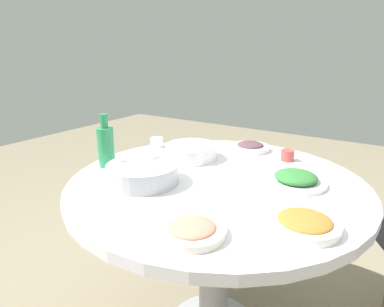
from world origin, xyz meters
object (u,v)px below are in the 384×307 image
Objects in this scene: dish_shrimp at (192,229)px; tea_cup_far at (287,155)px; dish_eggplant at (250,147)px; green_bottle at (106,146)px; round_dining_table at (215,209)px; dish_greens at (296,179)px; tea_cup_near at (157,142)px; dish_tofu_braise at (305,223)px; rice_bowl at (143,173)px; soup_bowl at (191,152)px.

tea_cup_far is (0.03, 0.78, 0.01)m from dish_shrimp.
green_bottle is (-0.44, -0.57, 0.08)m from dish_eggplant.
dish_shrimp reaches higher than round_dining_table.
tea_cup_far is (-0.11, 0.26, 0.00)m from dish_greens.
round_dining_table is 17.90× the size of tea_cup_near.
dish_shrimp is (-0.26, -0.20, -0.00)m from dish_tofu_braise.
tea_cup_far reaches higher than round_dining_table.
round_dining_table is 0.45m from tea_cup_far.
rice_bowl is 0.69m from tea_cup_far.
rice_bowl is 0.62m from dish_tofu_braise.
tea_cup_near reaches higher than dish_tofu_braise.
tea_cup_near is at bearing 171.86° from dish_greens.
dish_eggplant is at bearing 56.80° from soup_bowl.
dish_tofu_braise is 1.03× the size of dish_eggplant.
rice_bowl is 4.27× the size of tea_cup_near.
dish_tofu_braise is 0.34m from dish_greens.
soup_bowl reaches higher than tea_cup_near.
round_dining_table is 0.55m from green_bottle.
green_bottle reaches higher than dish_eggplant.
tea_cup_far is (0.40, 0.22, -0.01)m from soup_bowl.
tea_cup_near reaches higher than dish_eggplant.
dish_eggplant is at bearing 52.46° from green_bottle.
round_dining_table is at bearing -157.67° from dish_greens.
rice_bowl is at bearing -89.84° from soup_bowl.
rice_bowl is (-0.22, -0.19, 0.18)m from round_dining_table.
dish_tofu_braise is 0.86× the size of green_bottle.
dish_greens is at bearing -8.14° from tea_cup_near.
dish_eggplant is at bearing 135.02° from dish_greens.
tea_cup_near is (-0.00, 0.36, -0.07)m from green_bottle.
dish_eggplant is 1.02× the size of dish_shrimp.
dish_greens is at bearing 74.85° from dish_shrimp.
soup_bowl is at bearing -123.20° from dish_eggplant.
tea_cup_near is (-0.77, 0.11, 0.00)m from dish_greens.
round_dining_table is 5.95× the size of dish_eggplant.
rice_bowl is at bearing 178.82° from dish_tofu_braise.
dish_shrimp is at bearing -70.48° from round_dining_table.
dish_eggplant is 0.22m from tea_cup_far.
tea_cup_far reaches higher than dish_eggplant.
green_bottle reaches higher than dish_shrimp.
soup_bowl is (-0.23, 0.16, 0.17)m from round_dining_table.
rice_bowl is 4.60× the size of tea_cup_far.
rice_bowl reaches higher than dish_eggplant.
rice_bowl reaches higher than tea_cup_near.
green_bottle is (-0.48, -0.13, 0.23)m from round_dining_table.
tea_cup_near is at bearing -153.97° from dish_eggplant.
tea_cup_near is (-0.49, 0.23, 0.16)m from round_dining_table.
rice_bowl is 0.49m from tea_cup_near.
round_dining_table is 0.34m from rice_bowl.
dish_tofu_braise reaches higher than round_dining_table.
dish_shrimp is 0.69m from green_bottle.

